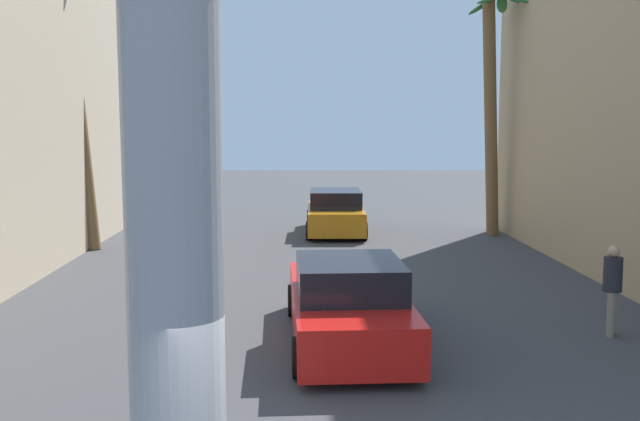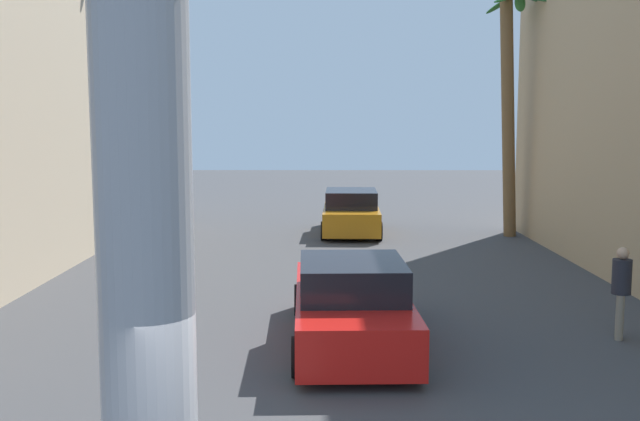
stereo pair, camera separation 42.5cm
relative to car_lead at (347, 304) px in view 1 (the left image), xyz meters
name	(u,v)px [view 1 (the left image)]	position (x,y,z in m)	size (l,w,h in m)	color
ground_plane	(314,312)	(-0.54, 2.10, -0.70)	(92.78, 92.78, 0.00)	#424244
car_lead	(347,304)	(0.00, 0.00, 0.00)	(2.18, 5.19, 1.56)	black
car_far	(335,213)	(0.48, 12.96, 0.03)	(2.16, 4.63, 1.56)	black
palm_tree_far_right	(492,102)	(5.82, 12.11, 3.95)	(2.33, 2.36, 8.27)	brown
palm_tree_far_left	(76,65)	(-7.58, 9.76, 4.96)	(2.48, 2.68, 9.59)	brown
pedestrian_mid_right	(612,283)	(4.91, 0.29, 0.28)	(0.44, 0.44, 1.69)	gray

